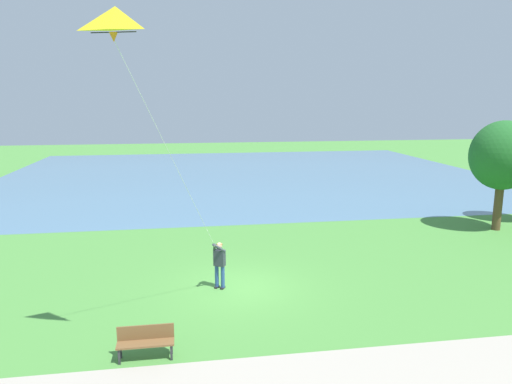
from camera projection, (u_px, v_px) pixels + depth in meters
name	position (u px, v px, depth m)	size (l,w,h in m)	color
ground_plane	(238.00, 288.00, 17.27)	(120.00, 120.00, 0.00)	#4C8E3D
lake_water	(247.00, 174.00, 43.81)	(36.00, 44.00, 0.01)	teal
walkway_path	(346.00, 375.00, 11.76)	(2.40, 32.00, 0.02)	#ADA393
person_kite_flyer	(219.00, 261.00, 17.04)	(0.62, 0.52, 1.83)	#232328
flying_kite	(117.00, 28.00, 10.85)	(4.58, 3.07, 7.13)	yellow
park_bench_near_walkway	(146.00, 340.00, 12.50)	(0.44, 1.50, 0.88)	brown
tree_horizon_far	(503.00, 156.00, 24.27)	(3.16, 3.39, 5.77)	brown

